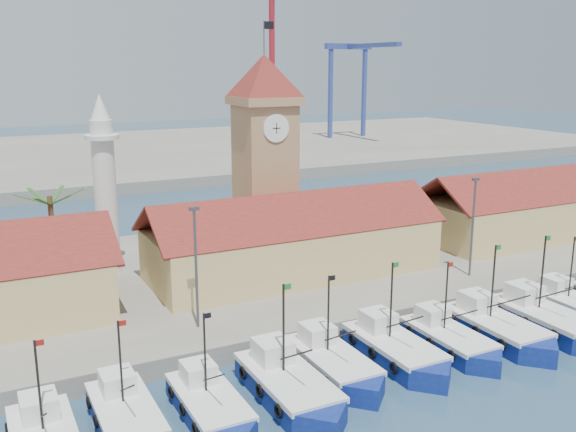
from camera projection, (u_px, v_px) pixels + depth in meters
ground at (432, 380)px, 42.31m from camera, size 400.00×400.00×0.00m
quay at (274, 268)px, 62.96m from camera, size 140.00×32.00×1.50m
terminal at (101, 156)px, 137.51m from camera, size 240.00×80.00×2.00m
boat_1 at (127, 419)px, 36.30m from camera, size 3.25×8.90×6.73m
boat_2 at (211, 408)px, 37.53m from camera, size 3.22×8.81×6.67m
boat_3 at (290, 389)px, 39.48m from camera, size 3.73×10.23×7.74m
boat_4 at (334, 366)px, 42.66m from camera, size 3.46×9.47×7.17m
boat_5 at (397, 352)px, 44.62m from camera, size 3.59×9.83×7.44m
boat_6 at (451, 342)px, 46.38m from camera, size 3.31×9.06×6.85m
boat_7 at (499, 331)px, 48.14m from camera, size 3.69×10.10×7.64m
boat_8 at (548, 322)px, 49.69m from camera, size 3.83×10.49×7.94m
boat_9 at (576, 308)px, 52.79m from camera, size 3.37×9.22×6.98m
hall_center at (293, 247)px, 58.74m from camera, size 27.04×10.13×7.61m
hall_right at (543, 211)px, 72.82m from camera, size 31.20×10.13×7.61m
clock_tower at (265, 152)px, 62.09m from camera, size 5.80×5.80×22.70m
minaret at (105, 184)px, 57.75m from camera, size 3.00×3.00×16.30m
palm_tree at (53, 233)px, 54.62m from camera, size 5.60×5.03×8.39m
lamp_posts at (344, 241)px, 51.44m from camera, size 80.70×0.25×9.03m
crane_red_right at (274, 31)px, 142.87m from camera, size 1.00×32.50×45.92m
gantry at (355, 65)px, 157.48m from camera, size 13.00×22.00×23.20m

